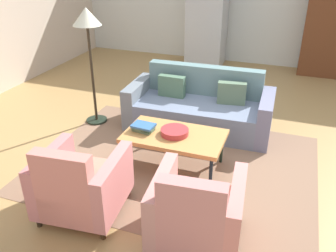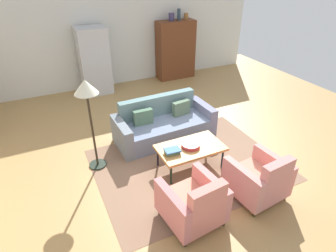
# 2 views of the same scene
# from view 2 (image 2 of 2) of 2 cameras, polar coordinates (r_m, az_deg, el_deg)

# --- Properties ---
(ground_plane) EXTENTS (10.32, 10.32, 0.00)m
(ground_plane) POSITION_cam_2_polar(r_m,az_deg,el_deg) (5.81, 5.80, -4.81)
(ground_plane) COLOR #A9844E
(wall_back) EXTENTS (8.52, 0.12, 2.80)m
(wall_back) POSITION_cam_2_polar(r_m,az_deg,el_deg) (8.91, -8.62, 17.56)
(wall_back) COLOR silver
(wall_back) RESTS_ON ground
(area_rug) EXTENTS (3.40, 2.60, 0.01)m
(area_rug) POSITION_cam_2_polar(r_m,az_deg,el_deg) (5.40, 4.14, -7.83)
(area_rug) COLOR #84634D
(area_rug) RESTS_ON ground
(couch) EXTENTS (2.13, 0.96, 0.86)m
(couch) POSITION_cam_2_polar(r_m,az_deg,el_deg) (6.07, -1.01, 0.28)
(couch) COLOR slate
(couch) RESTS_ON ground
(coffee_table) EXTENTS (1.20, 0.70, 0.45)m
(coffee_table) POSITION_cam_2_polar(r_m,az_deg,el_deg) (5.12, 4.58, -4.56)
(coffee_table) COLOR black
(coffee_table) RESTS_ON ground
(armchair_left) EXTENTS (0.87, 0.87, 0.88)m
(armchair_left) POSITION_cam_2_polar(r_m,az_deg,el_deg) (4.17, 5.38, -15.71)
(armchair_left) COLOR #302A11
(armchair_left) RESTS_ON ground
(armchair_right) EXTENTS (0.87, 0.87, 0.88)m
(armchair_right) POSITION_cam_2_polar(r_m,az_deg,el_deg) (4.76, 18.17, -10.49)
(armchair_right) COLOR #2C291F
(armchair_right) RESTS_ON ground
(fruit_bowl) EXTENTS (0.34, 0.34, 0.07)m
(fruit_bowl) POSITION_cam_2_polar(r_m,az_deg,el_deg) (5.08, 4.63, -3.88)
(fruit_bowl) COLOR #AC3134
(fruit_bowl) RESTS_ON coffee_table
(book_stack) EXTENTS (0.29, 0.22, 0.08)m
(book_stack) POSITION_cam_2_polar(r_m,az_deg,el_deg) (4.89, 0.89, -5.15)
(book_stack) COLOR #4E694B
(book_stack) RESTS_ON coffee_table
(cabinet) EXTENTS (1.20, 0.51, 1.80)m
(cabinet) POSITION_cam_2_polar(r_m,az_deg,el_deg) (9.27, 1.51, 15.19)
(cabinet) COLOR brown
(cabinet) RESTS_ON ground
(vase_tall) EXTENTS (0.17, 0.17, 0.22)m
(vase_tall) POSITION_cam_2_polar(r_m,az_deg,el_deg) (8.98, 0.70, 21.31)
(vase_tall) COLOR #373259
(vase_tall) RESTS_ON cabinet
(vase_round) EXTENTS (0.10, 0.10, 0.33)m
(vase_round) POSITION_cam_2_polar(r_m,az_deg,el_deg) (9.09, 2.22, 21.74)
(vase_round) COLOR #273A49
(vase_round) RESTS_ON cabinet
(vase_small) EXTENTS (0.14, 0.14, 0.19)m
(vase_small) POSITION_cam_2_polar(r_m,az_deg,el_deg) (9.22, 3.69, 21.38)
(vase_small) COLOR #8E5E2D
(vase_small) RESTS_ON cabinet
(refrigerator) EXTENTS (0.80, 0.73, 1.85)m
(refrigerator) POSITION_cam_2_polar(r_m,az_deg,el_deg) (8.35, -14.80, 12.66)
(refrigerator) COLOR #B7BABF
(refrigerator) RESTS_ON ground
(floor_lamp) EXTENTS (0.40, 0.40, 1.72)m
(floor_lamp) POSITION_cam_2_polar(r_m,az_deg,el_deg) (4.81, -16.17, 5.96)
(floor_lamp) COLOR black
(floor_lamp) RESTS_ON ground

